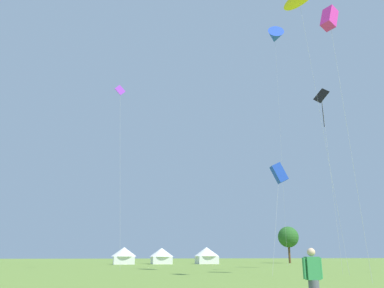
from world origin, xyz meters
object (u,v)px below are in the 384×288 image
(kite_blue_delta, at_px, (275,37))
(festival_tent_right, at_px, (162,255))
(kite_blue_box, at_px, (279,173))
(kite_purple_diamond, at_px, (120,97))
(kite_black_diamond, at_px, (322,99))
(tree_distant_right, at_px, (288,237))
(person_spectator, at_px, (314,282))
(festival_tent_left, at_px, (124,255))
(festival_tent_center, at_px, (207,255))
(kite_magenta_box, at_px, (329,19))

(kite_blue_delta, distance_m, festival_tent_right, 43.48)
(kite_blue_box, bearing_deg, festival_tent_right, 95.90)
(kite_purple_diamond, bearing_deg, festival_tent_right, 70.86)
(kite_blue_box, distance_m, kite_black_diamond, 10.21)
(kite_purple_diamond, bearing_deg, kite_blue_box, -42.84)
(kite_black_diamond, xyz_separation_m, festival_tent_right, (-10.13, 39.78, -15.29))
(kite_purple_diamond, relative_size, tree_distant_right, 2.97)
(person_spectator, height_order, festival_tent_left, festival_tent_left)
(kite_blue_delta, height_order, tree_distant_right, kite_blue_delta)
(kite_black_diamond, bearing_deg, kite_blue_delta, 74.67)
(kite_black_diamond, distance_m, festival_tent_center, 42.61)
(person_spectator, bearing_deg, tree_distant_right, 63.86)
(festival_tent_right, distance_m, tree_distant_right, 27.26)
(kite_purple_diamond, height_order, festival_tent_center, kite_purple_diamond)
(festival_tent_left, height_order, festival_tent_right, festival_tent_left)
(person_spectator, bearing_deg, kite_blue_box, 65.87)
(kite_magenta_box, distance_m, tree_distant_right, 59.62)
(kite_magenta_box, relative_size, kite_black_diamond, 1.06)
(person_spectator, height_order, tree_distant_right, tree_distant_right)
(kite_purple_diamond, xyz_separation_m, person_spectator, (4.40, -34.43, -19.16))
(kite_black_diamond, xyz_separation_m, person_spectator, (-15.49, -22.76, -16.02))
(kite_purple_diamond, distance_m, tree_distant_right, 50.32)
(person_spectator, distance_m, tree_distant_right, 73.22)
(tree_distant_right, bearing_deg, kite_black_diamond, -111.31)
(kite_blue_delta, distance_m, festival_tent_left, 46.33)
(person_spectator, height_order, festival_tent_center, festival_tent_center)
(kite_blue_box, distance_m, tree_distant_right, 49.73)
(kite_black_diamond, bearing_deg, festival_tent_center, 92.36)
(kite_blue_box, relative_size, tree_distant_right, 1.31)
(kite_blue_delta, distance_m, festival_tent_center, 41.08)
(person_spectator, bearing_deg, festival_tent_center, 77.51)
(kite_black_diamond, height_order, kite_purple_diamond, kite_purple_diamond)
(kite_purple_diamond, xyz_separation_m, festival_tent_left, (2.99, 28.10, -18.38))
(festival_tent_left, bearing_deg, kite_blue_delta, -40.24)
(kite_magenta_box, distance_m, person_spectator, 23.32)
(festival_tent_right, relative_size, tree_distant_right, 0.60)
(kite_black_diamond, bearing_deg, kite_magenta_box, -117.71)
(kite_black_diamond, distance_m, tree_distant_right, 47.46)
(festival_tent_left, relative_size, tree_distant_right, 0.62)
(festival_tent_right, bearing_deg, festival_tent_left, 180.00)
(person_spectator, distance_m, festival_tent_right, 62.77)
(kite_blue_delta, height_order, festival_tent_left, kite_blue_delta)
(kite_magenta_box, relative_size, kite_purple_diamond, 0.89)
(person_spectator, xyz_separation_m, tree_distant_right, (32.21, 65.61, 4.32))
(festival_tent_right, bearing_deg, tree_distant_right, 6.54)
(kite_black_diamond, height_order, kite_blue_delta, kite_blue_delta)
(kite_blue_box, xyz_separation_m, festival_tent_left, (-11.01, 41.09, -6.99))
(kite_blue_box, xyz_separation_m, kite_blue_delta, (11.55, 21.99, 28.68))
(kite_blue_delta, height_order, kite_purple_diamond, kite_blue_delta)
(kite_magenta_box, xyz_separation_m, tree_distant_right, (22.40, 53.67, -13.15))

